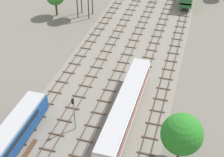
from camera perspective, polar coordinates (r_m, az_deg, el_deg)
name	(u,v)px	position (r m, az deg, el deg)	size (l,w,h in m)	color
ground_plane	(141,27)	(76.26, 4.91, 8.72)	(480.00, 480.00, 0.00)	slate
ballast_bed	(141,27)	(76.26, 4.91, 8.72)	(21.19, 176.00, 0.01)	gray
track_far_left	(105,20)	(78.97, -1.12, 9.93)	(2.40, 126.00, 0.29)	#47382D
track_left	(123,22)	(77.91, 1.94, 9.55)	(2.40, 126.00, 0.29)	#47382D
track_centre_left	(142,25)	(77.08, 5.07, 9.13)	(2.40, 126.00, 0.29)	#47382D
track_centre	(160,27)	(76.48, 8.25, 8.67)	(2.40, 126.00, 0.29)	#47382D
track_centre_right	(180,30)	(76.12, 11.47, 8.18)	(2.40, 126.00, 0.29)	#47382D
diesel_railcar_far_left_nearest	(2,148)	(44.99, -18.28, -11.27)	(2.96, 20.50, 3.80)	#194C8C
passenger_coach_centre_near	(126,106)	(48.80, 2.34, -4.74)	(2.96, 22.00, 3.80)	white
signal_post_nearest	(74,110)	(46.88, -6.54, -5.34)	(0.28, 0.47, 5.74)	gray
lineside_tree_3	(182,134)	(42.40, 11.82, -9.29)	(5.30, 5.30, 7.39)	#4C331E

